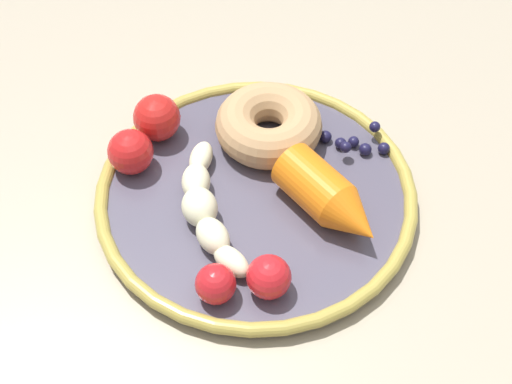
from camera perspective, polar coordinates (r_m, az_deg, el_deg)
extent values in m
cube|color=tan|center=(0.66, 2.98, 1.20)|extent=(1.06, 0.82, 0.03)
cube|color=#A19485|center=(1.33, -3.83, 9.79)|extent=(0.05, 0.05, 0.70)
cylinder|color=#4E495A|center=(0.62, 0.00, -0.35)|extent=(0.27, 0.27, 0.01)
torus|color=#AE9942|center=(0.62, 0.00, 0.00)|extent=(0.28, 0.28, 0.01)
ellipsoid|color=#EEE7BB|center=(0.63, -4.45, 2.75)|extent=(0.04, 0.03, 0.02)
ellipsoid|color=#EEE7BB|center=(0.61, -4.85, 0.82)|extent=(0.04, 0.04, 0.02)
ellipsoid|color=#EEE7BB|center=(0.59, -4.56, -1.22)|extent=(0.05, 0.05, 0.03)
ellipsoid|color=#EEE7BB|center=(0.57, -3.49, -3.55)|extent=(0.04, 0.04, 0.02)
ellipsoid|color=#EEE7BB|center=(0.56, -1.69, -5.69)|extent=(0.03, 0.04, 0.02)
cylinder|color=orange|center=(0.60, 4.67, 0.60)|extent=(0.07, 0.07, 0.04)
cone|color=orange|center=(0.58, 8.03, -2.42)|extent=(0.06, 0.06, 0.04)
torus|color=tan|center=(0.65, 1.03, 5.42)|extent=(0.10, 0.10, 0.04)
sphere|color=#191638|center=(0.66, 7.85, 4.03)|extent=(0.01, 0.01, 0.01)
sphere|color=#191638|center=(0.65, 6.82, 3.91)|extent=(0.01, 0.01, 0.01)
sphere|color=#191638|center=(0.65, 8.78, 3.41)|extent=(0.01, 0.01, 0.01)
sphere|color=#191638|center=(0.66, 5.61, 4.45)|extent=(0.01, 0.01, 0.01)
sphere|color=#191638|center=(0.65, 10.24, 3.47)|extent=(0.01, 0.01, 0.01)
sphere|color=#191638|center=(0.64, 7.22, 3.60)|extent=(0.01, 0.01, 0.01)
sphere|color=#191638|center=(0.66, 9.53, 5.18)|extent=(0.01, 0.01, 0.01)
sphere|color=red|center=(0.65, -7.97, 5.94)|extent=(0.04, 0.04, 0.04)
sphere|color=red|center=(0.55, -3.61, -7.25)|extent=(0.03, 0.03, 0.03)
sphere|color=red|center=(0.63, -10.06, 3.20)|extent=(0.04, 0.04, 0.04)
sphere|color=red|center=(0.54, 1.04, -6.84)|extent=(0.04, 0.04, 0.04)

